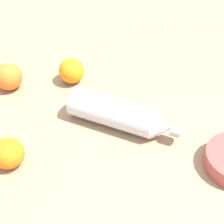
# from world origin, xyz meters

# --- Properties ---
(ground_plane) EXTENTS (2.40, 2.40, 0.00)m
(ground_plane) POSITION_xyz_m (0.00, 0.00, 0.00)
(ground_plane) COLOR #9E7F60
(water_bottle) EXTENTS (0.21, 0.24, 0.07)m
(water_bottle) POSITION_xyz_m (0.01, 0.04, 0.04)
(water_bottle) COLOR silver
(water_bottle) RESTS_ON ground_plane
(orange_0) EXTENTS (0.07, 0.07, 0.07)m
(orange_0) POSITION_xyz_m (0.27, 0.04, 0.03)
(orange_0) COLOR orange
(orange_0) RESTS_ON ground_plane
(orange_1) EXTENTS (0.07, 0.07, 0.07)m
(orange_1) POSITION_xyz_m (0.04, -0.17, 0.03)
(orange_1) COLOR orange
(orange_1) RESTS_ON ground_plane
(orange_2) EXTENTS (0.07, 0.07, 0.07)m
(orange_2) POSITION_xyz_m (0.20, -0.22, 0.04)
(orange_2) COLOR orange
(orange_2) RESTS_ON ground_plane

